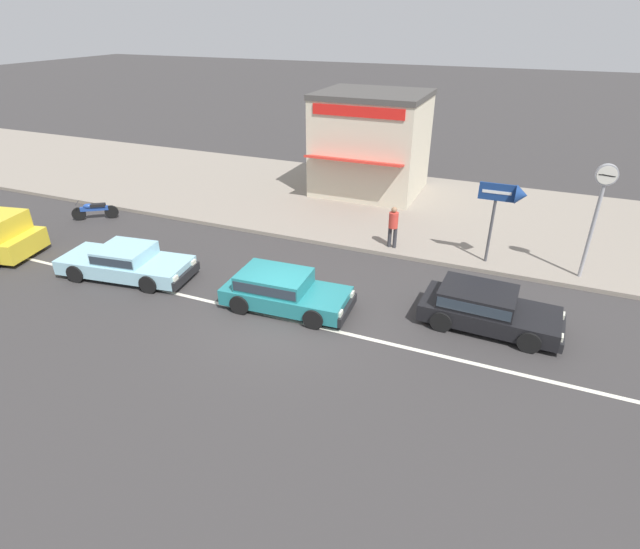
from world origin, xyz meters
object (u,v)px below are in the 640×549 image
(hatchback_teal_3, at_px, (282,289))
(pedestrian_near_clock, at_px, (393,224))
(arrow_signboard, at_px, (513,199))
(shopfront_mid_block, at_px, (371,143))
(sedan_pale_blue_5, at_px, (126,262))
(hatchback_black_4, at_px, (485,307))
(street_clock, at_px, (601,196))
(motorcycle_1, at_px, (94,210))

(hatchback_teal_3, bearing_deg, pedestrian_near_clock, 69.27)
(arrow_signboard, height_order, shopfront_mid_block, shopfront_mid_block)
(sedan_pale_blue_5, distance_m, arrow_signboard, 12.90)
(hatchback_black_4, distance_m, arrow_signboard, 4.39)
(hatchback_teal_3, distance_m, sedan_pale_blue_5, 5.68)
(pedestrian_near_clock, bearing_deg, sedan_pale_blue_5, -144.76)
(street_clock, relative_size, pedestrian_near_clock, 2.40)
(sedan_pale_blue_5, height_order, shopfront_mid_block, shopfront_mid_block)
(shopfront_mid_block, bearing_deg, pedestrian_near_clock, -64.95)
(street_clock, bearing_deg, hatchback_black_4, -123.25)
(arrow_signboard, bearing_deg, street_clock, 1.44)
(pedestrian_near_clock, height_order, shopfront_mid_block, shopfront_mid_block)
(arrow_signboard, distance_m, shopfront_mid_block, 9.01)
(hatchback_black_4, height_order, motorcycle_1, hatchback_black_4)
(sedan_pale_blue_5, height_order, motorcycle_1, sedan_pale_blue_5)
(hatchback_teal_3, height_order, sedan_pale_blue_5, hatchback_teal_3)
(street_clock, bearing_deg, pedestrian_near_clock, -178.61)
(motorcycle_1, height_order, shopfront_mid_block, shopfront_mid_block)
(hatchback_teal_3, relative_size, shopfront_mid_block, 0.77)
(hatchback_teal_3, xyz_separation_m, street_clock, (8.30, 5.31, 2.33))
(hatchback_teal_3, xyz_separation_m, shopfront_mid_block, (-0.90, 11.24, 1.86))
(arrow_signboard, relative_size, pedestrian_near_clock, 1.82)
(hatchback_teal_3, xyz_separation_m, pedestrian_near_clock, (1.95, 5.15, 0.47))
(street_clock, height_order, arrow_signboard, street_clock)
(sedan_pale_blue_5, bearing_deg, pedestrian_near_clock, 35.24)
(hatchback_black_4, height_order, shopfront_mid_block, shopfront_mid_block)
(sedan_pale_blue_5, height_order, arrow_signboard, arrow_signboard)
(hatchback_teal_3, height_order, shopfront_mid_block, shopfront_mid_block)
(hatchback_teal_3, distance_m, street_clock, 10.13)
(sedan_pale_blue_5, xyz_separation_m, pedestrian_near_clock, (7.63, 5.39, 0.52))
(arrow_signboard, xyz_separation_m, pedestrian_near_clock, (-3.88, -0.09, -1.47))
(motorcycle_1, distance_m, arrow_signboard, 16.71)
(hatchback_teal_3, bearing_deg, hatchback_black_4, 12.97)
(motorcycle_1, height_order, street_clock, street_clock)
(sedan_pale_blue_5, bearing_deg, hatchback_black_4, 7.74)
(arrow_signboard, distance_m, pedestrian_near_clock, 4.15)
(sedan_pale_blue_5, relative_size, pedestrian_near_clock, 2.96)
(hatchback_black_4, xyz_separation_m, shopfront_mid_block, (-6.58, 9.93, 1.86))
(hatchback_teal_3, relative_size, hatchback_black_4, 1.00)
(hatchback_teal_3, relative_size, sedan_pale_blue_5, 0.84)
(pedestrian_near_clock, bearing_deg, hatchback_black_4, -45.83)
(street_clock, distance_m, arrow_signboard, 2.51)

